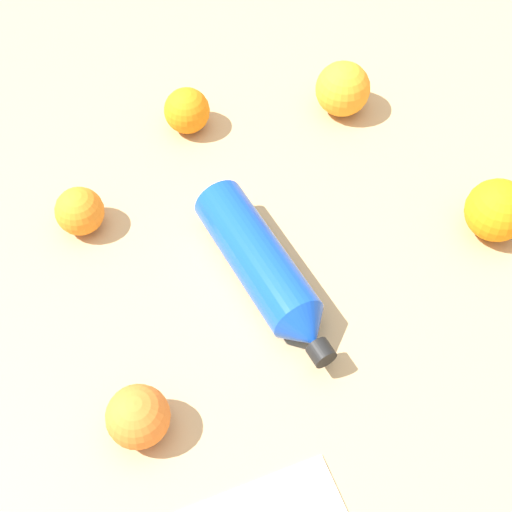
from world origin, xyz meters
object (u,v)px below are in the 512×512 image
object	(u,v)px
water_bottle	(264,268)
orange_1	(138,417)
orange_0	(497,210)
orange_3	(80,211)
orange_2	(187,111)
orange_4	(343,89)

from	to	relation	value
water_bottle	orange_1	distance (m)	0.23
orange_0	water_bottle	bearing A→B (deg)	11.51
water_bottle	orange_1	xyz separation A→B (m)	(0.15, 0.18, 0.00)
water_bottle	orange_1	size ratio (longest dim) A/B	3.78
orange_3	orange_2	bearing A→B (deg)	-129.23
water_bottle	orange_3	xyz separation A→B (m)	(0.23, -0.11, -0.00)
water_bottle	orange_2	size ratio (longest dim) A/B	3.96
orange_0	orange_3	world-z (taller)	orange_0
water_bottle	orange_0	size ratio (longest dim) A/B	3.21
orange_1	orange_2	size ratio (longest dim) A/B	1.05
water_bottle	orange_2	bearing A→B (deg)	172.85
orange_3	orange_4	xyz separation A→B (m)	(-0.36, -0.19, 0.01)
orange_1	orange_2	bearing A→B (deg)	-97.47
water_bottle	orange_3	distance (m)	0.25
orange_4	water_bottle	bearing A→B (deg)	65.16
orange_1	orange_4	size ratio (longest dim) A/B	0.86
orange_2	orange_0	bearing A→B (deg)	150.72
orange_2	orange_4	world-z (taller)	orange_4
orange_0	orange_4	world-z (taller)	orange_0
orange_0	orange_4	size ratio (longest dim) A/B	1.02
orange_0	orange_3	size ratio (longest dim) A/B	1.28
orange_2	orange_1	bearing A→B (deg)	82.53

